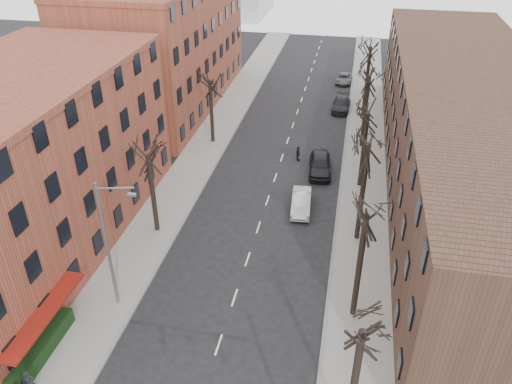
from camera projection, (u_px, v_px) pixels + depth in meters
The scene contains 22 objects.
sidewalk_left at pixel (212, 137), 53.00m from camera, with size 4.00×90.00×0.15m, color gray.
sidewalk_right at pixel (365, 151), 50.30m from camera, with size 4.00×90.00×0.15m, color gray.
building_left_near at pixel (18, 172), 34.54m from camera, with size 12.00×26.00×12.00m, color brown.
building_left_far at pixel (164, 45), 58.23m from camera, with size 12.00×28.00×14.00m, color brown.
building_right at pixel (467, 134), 42.20m from camera, with size 12.00×50.00×10.00m, color #4B2F23.
awning_left at pixel (54, 346), 29.06m from camera, with size 1.20×7.00×0.15m, color maroon.
hedge at pixel (40, 352), 27.91m from camera, with size 0.80×6.00×1.00m, color black.
tree_right_b at pixel (353, 314), 31.21m from camera, with size 5.20×5.20×10.80m, color black, non-canonical shape.
tree_right_c at pixel (356, 239), 37.89m from camera, with size 5.20×5.20×11.60m, color black, non-canonical shape.
tree_right_d at pixel (359, 186), 44.56m from camera, with size 5.20×5.20×10.00m, color black, non-canonical shape.
tree_right_e at pixel (361, 147), 51.24m from camera, with size 5.20×5.20×10.80m, color black, non-canonical shape.
tree_right_f at pixel (362, 117), 57.92m from camera, with size 5.20×5.20×11.60m, color black, non-canonical shape.
tree_left_a at pixel (158, 231), 38.78m from camera, with size 5.20×5.20×9.50m, color black, non-canonical shape.
tree_left_b at pixel (213, 142), 52.13m from camera, with size 5.20×5.20×9.50m, color black, non-canonical shape.
streetlight at pixel (109, 241), 29.38m from camera, with size 2.45×0.22×9.03m.
silver_sedan at pixel (301, 202), 40.95m from camera, with size 1.52×4.36×1.44m, color silver.
parked_car_near at pixel (320, 164), 46.22m from camera, with size 2.02×5.01×1.71m, color black.
parked_car_mid at pixel (341, 104), 59.33m from camera, with size 2.00×4.91×1.42m, color black.
parked_car_far at pixel (344, 78), 67.60m from camera, with size 1.95×4.24×1.18m, color #54565B.
pedestrian_a at pixel (29, 382), 25.86m from camera, with size 0.56×0.37×1.53m, color black.
pedestrian_crossing at pixel (298, 153), 48.27m from camera, with size 0.91×0.38×1.55m, color black.
bicycle at pixel (19, 380), 26.37m from camera, with size 0.60×1.73×0.91m, color gray.
Camera 1 is at (6.13, -11.30, 22.90)m, focal length 35.00 mm.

